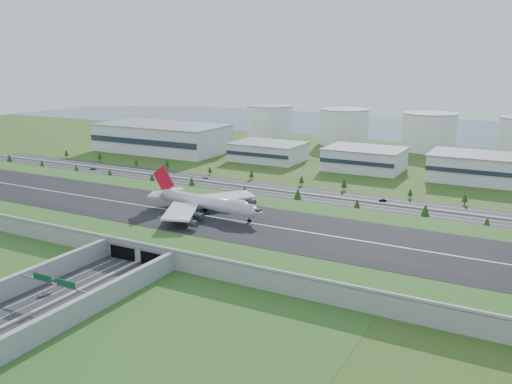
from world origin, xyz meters
The scene contains 20 objects.
ground centered at (0.00, 0.00, 0.00)m, with size 1200.00×1200.00×0.00m, color #314816.
airfield_deck centered at (0.00, -0.09, 4.12)m, with size 520.00×100.00×9.20m.
underpass_road centered at (0.00, -99.42, 3.43)m, with size 38.80×120.40×8.00m.
sign_gantry_near centered at (0.00, -95.04, 6.95)m, with size 38.70×0.70×9.80m.
north_expressway centered at (0.00, 95.00, 0.06)m, with size 560.00×36.00×0.12m, color #28282B.
tree_row centered at (9.92, 93.07, 4.53)m, with size 503.48×48.51×8.50m.
hangar_west centered at (-170.00, 185.00, 12.50)m, with size 120.00×60.00×25.00m, color silver.
hangar_mid_a centered at (-60.00, 190.00, 7.50)m, with size 58.00×42.00×15.00m, color silver.
hangar_mid_b centered at (25.00, 190.00, 8.50)m, with size 58.00×42.00×17.00m, color silver.
hangar_mid_c centered at (105.00, 190.00, 9.50)m, with size 58.00×42.00×19.00m, color silver.
fuel_tank_a centered at (-120.00, 310.00, 17.50)m, with size 50.00×50.00×35.00m, color white.
fuel_tank_b centered at (-35.00, 310.00, 17.50)m, with size 50.00×50.00×35.00m, color white.
fuel_tank_c centered at (50.00, 310.00, 17.50)m, with size 50.00×50.00×35.00m, color white.
bay_water centered at (0.00, 480.00, 0.03)m, with size 1200.00×260.00×0.06m, color #3A5370.
boeing_747 centered at (-0.31, 3.64, 14.30)m, with size 71.95×67.68×22.26m.
car_0 centered at (-7.96, -93.24, 0.94)m, with size 1.93×4.79×1.63m, color #B5B6BA.
car_2 centered at (10.35, -78.26, 0.92)m, with size 2.66×5.76×1.60m, color #100C3D.
car_4 centered at (-163.58, 88.66, 0.98)m, with size 2.02×5.03×1.71m, color #535256.
car_5 centered at (64.82, 100.63, 0.89)m, with size 1.63×4.67×1.54m, color black.
car_7 centered at (-68.56, 105.09, 0.93)m, with size 2.27×5.58×1.62m, color silver.
Camera 1 is at (149.31, -219.02, 85.77)m, focal length 38.00 mm.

